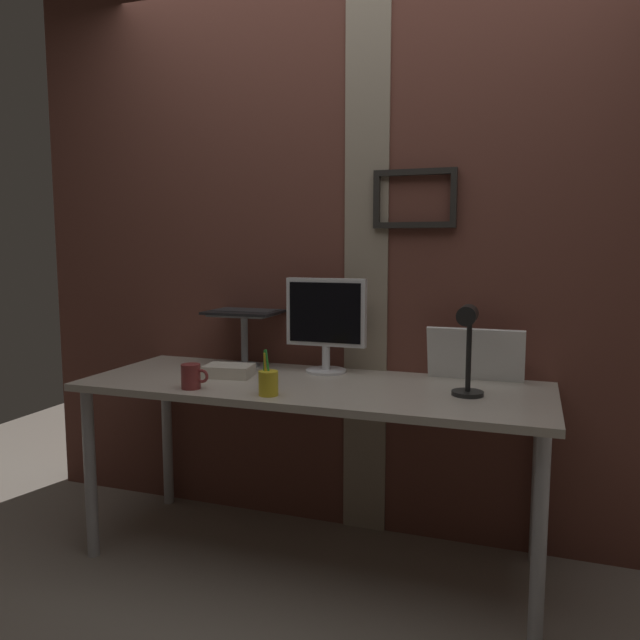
# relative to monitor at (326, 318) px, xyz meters

# --- Properties ---
(ground_plane) EXTENTS (6.00, 6.00, 0.00)m
(ground_plane) POSITION_rel_monitor_xyz_m (0.15, -0.17, -1.00)
(ground_plane) COLOR gray
(brick_wall_back) EXTENTS (3.46, 0.16, 2.67)m
(brick_wall_back) POSITION_rel_monitor_xyz_m (0.15, 0.18, 0.33)
(brick_wall_back) COLOR brown
(brick_wall_back) RESTS_ON ground_plane
(desk) EXTENTS (1.91, 0.70, 0.76)m
(desk) POSITION_rel_monitor_xyz_m (0.02, -0.23, -0.32)
(desk) COLOR beige
(desk) RESTS_ON ground_plane
(monitor) EXTENTS (0.36, 0.18, 0.42)m
(monitor) POSITION_rel_monitor_xyz_m (0.00, 0.00, 0.00)
(monitor) COLOR white
(monitor) RESTS_ON desk
(laptop_stand) EXTENTS (0.28, 0.22, 0.25)m
(laptop_stand) POSITION_rel_monitor_xyz_m (-0.40, 0.00, -0.07)
(laptop_stand) COLOR gray
(laptop_stand) RESTS_ON desk
(laptop) EXTENTS (0.33, 0.30, 0.25)m
(laptop) POSITION_rel_monitor_xyz_m (-0.40, 0.07, 0.07)
(laptop) COLOR black
(laptop) RESTS_ON laptop_stand
(whiteboard_panel) EXTENTS (0.40, 0.08, 0.23)m
(whiteboard_panel) POSITION_rel_monitor_xyz_m (0.64, 0.04, -0.13)
(whiteboard_panel) COLOR white
(whiteboard_panel) RESTS_ON desk
(desk_lamp) EXTENTS (0.12, 0.20, 0.35)m
(desk_lamp) POSITION_rel_monitor_xyz_m (0.64, -0.28, -0.03)
(desk_lamp) COLOR black
(desk_lamp) RESTS_ON desk
(pen_cup) EXTENTS (0.07, 0.07, 0.17)m
(pen_cup) POSITION_rel_monitor_xyz_m (-0.07, -0.47, -0.19)
(pen_cup) COLOR yellow
(pen_cup) RESTS_ON desk
(coffee_mug) EXTENTS (0.12, 0.08, 0.10)m
(coffee_mug) POSITION_rel_monitor_xyz_m (-0.40, -0.47, -0.19)
(coffee_mug) COLOR maroon
(coffee_mug) RESTS_ON desk
(paper_clutter_stack) EXTENTS (0.22, 0.17, 0.05)m
(paper_clutter_stack) POSITION_rel_monitor_xyz_m (-0.36, -0.23, -0.22)
(paper_clutter_stack) COLOR silver
(paper_clutter_stack) RESTS_ON desk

